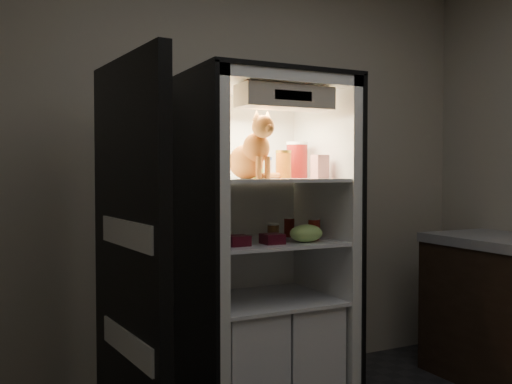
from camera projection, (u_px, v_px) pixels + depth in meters
room_shell at (439, 89)px, 2.02m from camera, size 3.60×3.60×3.60m
refrigerator at (261, 265)px, 3.29m from camera, size 0.90×0.72×1.88m
fridge_door at (129, 262)px, 2.62m from camera, size 0.14×0.87×1.85m
tabby_cat at (252, 153)px, 3.10m from camera, size 0.33×0.36×0.37m
parmesan_shaker at (257, 162)px, 3.26m from camera, size 0.07×0.07×0.19m
mayo_tub at (264, 168)px, 3.37m from camera, size 0.09×0.09×0.12m
salsa_jar at (283, 164)px, 3.27m from camera, size 0.09×0.09×0.16m
pepper_jar at (297, 160)px, 3.41m from camera, size 0.13×0.13×0.22m
cream_carton at (320, 167)px, 3.23m from camera, size 0.08×0.08×0.13m
soda_can_a at (289, 227)px, 3.38m from camera, size 0.06×0.06×0.11m
soda_can_b at (315, 228)px, 3.33m from camera, size 0.06×0.06×0.11m
soda_can_c at (314, 229)px, 3.24m from camera, size 0.06×0.06×0.12m
condiment_jar at (273, 231)px, 3.25m from camera, size 0.07×0.07×0.09m
grape_bag at (306, 233)px, 3.14m from camera, size 0.19×0.14×0.10m
berry_box_left at (238, 241)px, 2.98m from camera, size 0.11×0.11×0.05m
berry_box_right at (272, 239)px, 3.06m from camera, size 0.11×0.11×0.05m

